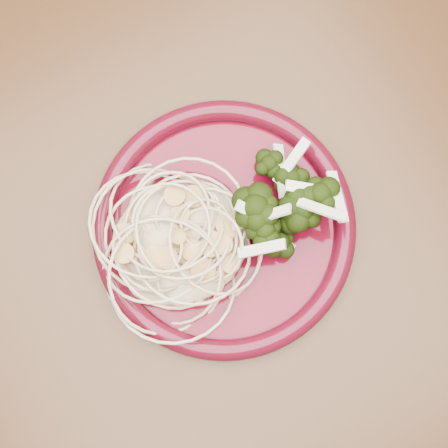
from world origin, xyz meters
The scene contains 6 objects.
dining_table centered at (0.00, 0.00, 0.65)m, with size 1.20×0.80×0.75m.
dinner_plate centered at (-0.08, -0.03, 0.76)m, with size 0.26×0.26×0.02m.
spaghetti_pile centered at (-0.12, -0.03, 0.77)m, with size 0.12×0.11×0.03m, color beige.
scallop_cluster centered at (-0.12, -0.03, 0.80)m, with size 0.10×0.10×0.03m, color tan, non-canonical shape.
broccoli_pile centered at (-0.04, -0.04, 0.78)m, with size 0.08×0.12×0.04m, color black.
onion_garnish centered at (-0.04, -0.04, 0.80)m, with size 0.05×0.08×0.05m, color silver, non-canonical shape.
Camera 1 is at (-0.13, -0.12, 1.29)m, focal length 50.00 mm.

